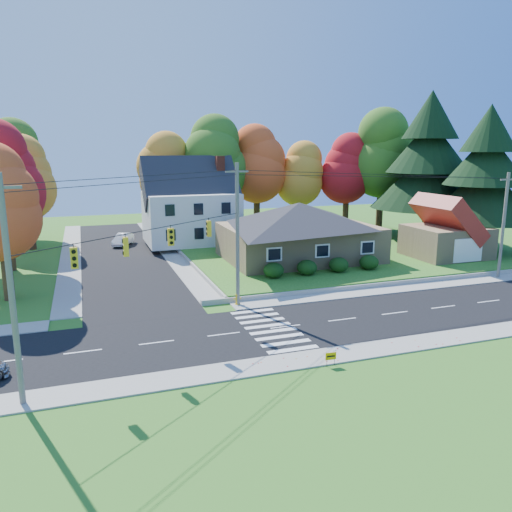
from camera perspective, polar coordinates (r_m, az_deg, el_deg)
The scene contains 26 objects.
ground at distance 31.53m, azimuth 3.38°, elevation -8.09°, with size 120.00×120.00×0.00m, color #3D7923.
road_main at distance 31.53m, azimuth 3.38°, elevation -8.07°, with size 90.00×8.00×0.02m, color black.
road_cross at distance 54.49m, azimuth -15.18°, elevation 0.20°, with size 8.00×44.00×0.02m, color black.
sidewalk_north at distance 35.93m, azimuth 0.32°, elevation -5.44°, with size 90.00×2.00×0.08m, color #9C9A90.
sidewalk_south at distance 27.30m, azimuth 7.49°, elevation -11.39°, with size 90.00×2.00×0.08m, color #9C9A90.
lawn at distance 55.16m, azimuth 7.51°, elevation 0.92°, with size 30.00×30.00×0.50m, color #3D7923.
ranch_house at distance 48.06m, azimuth 4.94°, elevation 2.97°, with size 14.60×10.60×5.40m.
colonial_house at distance 56.81m, azimuth -7.45°, elevation 5.67°, with size 10.40×8.40×9.60m.
garage at distance 52.21m, azimuth 20.98°, elevation 2.47°, with size 7.30×6.30×4.60m.
hedge_row at distance 42.77m, azimuth 7.66°, elevation -1.15°, with size 10.70×1.70×1.27m.
traffic_infrastructure at distance 31.31m, azimuth 2.30°, elevation 1.56°, with size 38.10×10.66×10.00m.
tree_lot_0 at distance 62.06m, azimuth -10.57°, elevation 9.56°, with size 6.72×6.72×12.51m.
tree_lot_1 at distance 62.24m, azimuth -4.91°, elevation 10.93°, with size 7.84×7.84×14.60m.
tree_lot_2 at distance 64.95m, azimuth 0.09°, elevation 10.45°, with size 7.28×7.28×13.56m.
tree_lot_3 at distance 66.31m, azimuth 5.35°, elevation 9.30°, with size 6.16×6.16×11.47m.
tree_lot_4 at distance 68.12m, azimuth 10.38°, elevation 9.78°, with size 6.72×6.72×12.51m.
tree_lot_5 at distance 68.44m, azimuth 14.26°, elevation 11.27°, with size 8.40×8.40×15.64m.
conifer_east_a at distance 62.52m, azimuth 19.06°, elevation 10.12°, with size 12.80×12.80×16.96m.
conifer_east_b at distance 57.16m, azimuth 24.76°, elevation 8.43°, with size 11.20×11.20×14.84m.
tree_west_0 at distance 39.84m, azimuth -27.24°, elevation 5.42°, with size 6.16×6.16×11.47m.
tree_west_1 at distance 49.77m, azimuth -27.03°, elevation 8.04°, with size 7.28×7.28×13.56m.
tree_west_2 at distance 59.62m, azimuth -24.78°, elevation 8.08°, with size 6.72×6.72×12.51m.
tree_west_3 at distance 67.72m, azimuth -25.97°, elevation 9.45°, with size 7.84×7.84×14.60m.
white_car at distance 59.28m, azimuth -14.96°, elevation 1.83°, with size 1.43×4.10×1.35m, color white.
fire_hydrant at distance 35.56m, azimuth -2.13°, elevation -4.97°, with size 0.50×0.40×0.91m.
yard_sign at distance 26.24m, azimuth 8.55°, elevation -11.29°, with size 0.59×0.06×0.73m.
Camera 1 is at (-11.45, -27.28, 10.90)m, focal length 35.00 mm.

